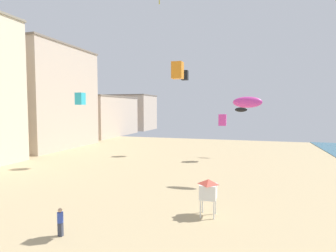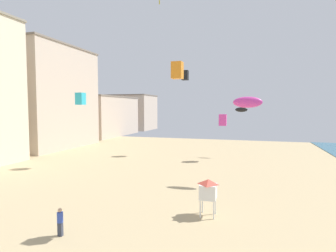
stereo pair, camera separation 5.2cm
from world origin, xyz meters
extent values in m
cube|color=#C6B29E|center=(-28.14, 38.28, 9.16)|extent=(16.04, 17.47, 18.33)
cube|color=slate|center=(-28.14, 38.28, 18.48)|extent=(16.36, 17.82, 0.30)
cube|color=#C6B29E|center=(-28.14, 61.00, 5.06)|extent=(13.23, 20.98, 10.12)
cube|color=slate|center=(-28.14, 61.00, 10.27)|extent=(13.49, 21.40, 0.30)
cube|color=#C6B29E|center=(-28.14, 81.59, 5.71)|extent=(14.15, 12.61, 11.42)
cube|color=slate|center=(-28.14, 81.59, 11.57)|extent=(14.44, 12.86, 0.30)
cube|color=#383D4C|center=(0.46, 8.50, 0.40)|extent=(0.28, 0.18, 0.80)
cylinder|color=#334CB2|center=(0.46, 8.50, 1.10)|extent=(0.34, 0.34, 0.60)
sphere|color=tan|center=(0.46, 8.50, 1.52)|extent=(0.24, 0.24, 0.24)
cylinder|color=white|center=(7.73, 13.48, 0.60)|extent=(0.10, 0.10, 1.20)
cylinder|color=white|center=(8.63, 13.48, 0.60)|extent=(0.10, 0.10, 1.20)
cylinder|color=white|center=(7.73, 14.38, 0.60)|extent=(0.10, 0.10, 1.20)
cylinder|color=white|center=(8.63, 14.38, 0.60)|extent=(0.10, 0.10, 1.20)
cube|color=white|center=(8.18, 13.93, 1.70)|extent=(1.10, 1.10, 1.00)
pyramid|color=#D14C3D|center=(8.18, 13.93, 2.38)|extent=(1.10, 1.10, 0.35)
ellipsoid|color=#DB3D9E|center=(10.54, 23.15, 7.94)|extent=(2.75, 0.76, 1.07)
ellipsoid|color=black|center=(9.44, 38.54, 7.12)|extent=(1.82, 0.51, 0.71)
cube|color=orange|center=(6.57, 11.72, 9.66)|extent=(0.64, 0.64, 1.00)
cube|color=#DB3D9E|center=(7.09, 34.46, 5.70)|extent=(1.02, 1.02, 1.60)
cube|color=black|center=(0.76, 38.29, 12.53)|extent=(0.97, 0.97, 1.53)
cube|color=#2DB7CC|center=(-9.53, 25.28, 8.52)|extent=(0.95, 0.95, 1.50)
camera|label=1|loc=(10.85, -4.48, 7.40)|focal=29.41mm
camera|label=2|loc=(10.90, -4.47, 7.40)|focal=29.41mm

